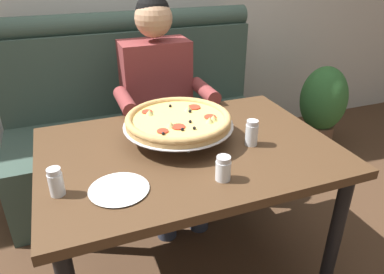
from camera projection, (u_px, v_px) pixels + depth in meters
name	position (u px, v px, depth m)	size (l,w,h in m)	color
ground_plane	(189.00, 268.00, 1.89)	(16.00, 16.00, 0.00)	#4C3321
booth_bench	(142.00, 129.00, 2.46)	(1.72, 0.78, 1.13)	#384C42
dining_table	(188.00, 164.00, 1.60)	(1.25, 0.87, 0.72)	#4C331E
diner_main	(161.00, 98.00, 2.11)	(0.54, 0.64, 1.27)	#2D3342
pizza	(178.00, 120.00, 1.58)	(0.49, 0.49, 0.13)	silver
shaker_pepper_flakes	(252.00, 134.00, 1.56)	(0.05, 0.05, 0.11)	white
shaker_oregano	(223.00, 170.00, 1.32)	(0.06, 0.06, 0.10)	white
shaker_parmesan	(56.00, 184.00, 1.24)	(0.05, 0.05, 0.10)	white
plate_near_left	(119.00, 188.00, 1.27)	(0.22, 0.22, 0.02)	white
potted_plant	(322.00, 105.00, 2.86)	(0.36, 0.36, 0.70)	brown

